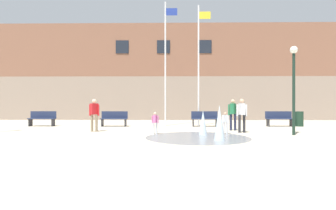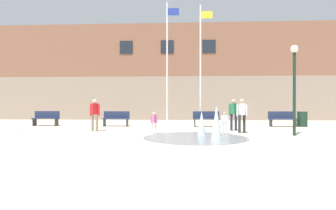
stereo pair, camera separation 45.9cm
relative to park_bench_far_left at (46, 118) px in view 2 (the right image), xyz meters
name	(u,v)px [view 2 (the right image)]	position (x,y,z in m)	size (l,w,h in m)	color
ground_plane	(121,171)	(7.22, -10.68, -0.48)	(100.00, 100.00, 0.00)	#BCB299
library_building	(169,75)	(7.22, 9.23, 3.64)	(36.00, 6.05, 8.23)	gray
splash_fountain	(206,127)	(9.38, -5.50, -0.04)	(4.19, 4.19, 1.31)	gray
park_bench_far_left	(46,118)	(0.00, 0.00, 0.00)	(1.60, 0.44, 0.91)	#28282D
park_bench_left_of_flagpoles	(116,118)	(4.44, -0.11, 0.00)	(1.60, 0.44, 0.91)	#28282D
park_bench_under_left_flagpole	(206,119)	(9.92, -0.05, 0.00)	(1.60, 0.44, 0.91)	#28282D
park_bench_far_right	(282,119)	(14.44, 0.05, 0.00)	(1.60, 0.44, 0.91)	#28282D
adult_watching	(234,112)	(11.07, -2.44, 0.45)	(0.50, 0.39, 1.59)	#1E233D
teen_by_trashcan	(95,112)	(4.14, -3.16, 0.45)	(0.50, 0.39, 1.59)	#89755B
child_running	(154,121)	(7.19, -4.24, 0.10)	(0.31, 0.24, 0.99)	silver
child_with_pink_shirt	(225,121)	(10.36, -4.01, 0.10)	(0.31, 0.20, 0.99)	silver
adult_in_red	(242,113)	(11.24, -3.52, 0.45)	(0.50, 0.36, 1.59)	#28282D
flagpole_left	(168,60)	(7.55, 0.51, 3.64)	(0.80, 0.10, 7.76)	silver
flagpole_right	(201,61)	(9.64, 0.51, 3.53)	(0.80, 0.10, 7.53)	silver
lamp_post_right_lane	(294,76)	(13.23, -4.46, 2.04)	(0.32, 0.32, 3.86)	#192D23
trash_can	(302,119)	(15.64, 0.14, -0.03)	(0.56, 0.56, 0.90)	#193323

